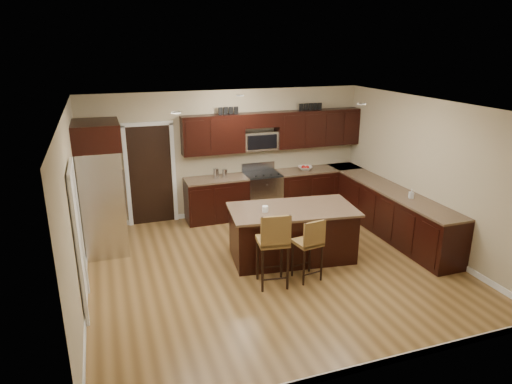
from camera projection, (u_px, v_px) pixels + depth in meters
name	position (u px, v px, depth m)	size (l,w,h in m)	color
floor	(273.00, 267.00, 7.73)	(6.00, 6.00, 0.00)	olive
ceiling	(275.00, 107.00, 6.88)	(6.00, 6.00, 0.00)	silver
wall_back	(228.00, 154.00, 9.78)	(6.00, 6.00, 0.00)	tan
wall_left	(74.00, 213.00, 6.38)	(5.50, 5.50, 0.00)	tan
wall_right	(429.00, 175.00, 8.23)	(5.50, 5.50, 0.00)	tan
base_cabinets	(334.00, 202.00, 9.47)	(4.02, 3.96, 0.92)	black
upper_cabinets	(276.00, 130.00, 9.80)	(4.00, 0.33, 0.80)	black
range	(262.00, 193.00, 9.99)	(0.76, 0.64, 1.11)	silver
microwave	(260.00, 141.00, 9.77)	(0.76, 0.31, 0.40)	silver
doorway	(151.00, 175.00, 9.35)	(0.85, 0.03, 2.06)	black
pantry_door	(78.00, 243.00, 6.22)	(0.03, 0.80, 2.04)	white
letter_decor	(270.00, 109.00, 9.61)	(2.20, 0.03, 0.15)	black
island	(292.00, 235.00, 7.96)	(2.28, 1.38, 0.92)	black
stool_left	(274.00, 242.00, 6.88)	(0.51, 0.51, 1.22)	olive
stool_mid	(310.00, 243.00, 7.11)	(0.44, 0.44, 1.04)	olive
refrigerator	(101.00, 187.00, 8.03)	(0.79, 1.01, 2.35)	silver
floor_mat	(254.00, 227.00, 9.38)	(1.01, 0.68, 0.01)	brown
fruit_bowl	(305.00, 168.00, 10.15)	(0.32, 0.32, 0.08)	silver
soap_bottle	(411.00, 194.00, 8.29)	(0.08, 0.08, 0.17)	#B2B2B2
canister_tall	(216.00, 173.00, 9.50)	(0.12, 0.12, 0.21)	silver
canister_short	(225.00, 173.00, 9.56)	(0.11, 0.11, 0.18)	silver
island_jar	(265.00, 209.00, 7.63)	(0.10, 0.10, 0.10)	white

